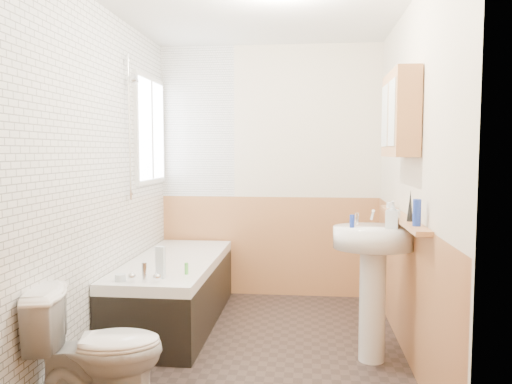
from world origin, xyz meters
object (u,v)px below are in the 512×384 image
at_px(toilet, 98,351).
at_px(sink, 373,266).
at_px(bathtub, 175,289).
at_px(pine_shelf, 402,218).
at_px(medicine_cabinet, 400,114).

distance_m(toilet, sink, 1.85).
bearing_deg(bathtub, toilet, -91.16).
bearing_deg(sink, pine_shelf, 7.48).
bearing_deg(sink, medicine_cabinet, 15.35).
xyz_separation_m(toilet, pine_shelf, (1.80, 0.94, 0.64)).
distance_m(pine_shelf, medicine_cabinet, 0.71).
relative_size(bathtub, toilet, 2.42).
height_order(bathtub, medicine_cabinet, medicine_cabinet).
xyz_separation_m(toilet, medicine_cabinet, (1.77, 0.96, 1.36)).
bearing_deg(toilet, bathtub, -15.02).
distance_m(bathtub, sink, 1.73).
relative_size(bathtub, pine_shelf, 1.26).
relative_size(toilet, sink, 0.68).
bearing_deg(sink, toilet, -163.39).
relative_size(sink, pine_shelf, 0.77).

